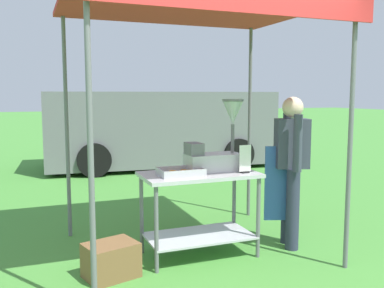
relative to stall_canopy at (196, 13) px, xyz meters
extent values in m
plane|color=#478E38|center=(-0.15, 4.76, -2.42)|extent=(70.00, 70.00, 0.00)
cylinder|color=slate|center=(-1.17, -0.90, -1.18)|extent=(0.04, 0.04, 2.49)
cylinder|color=slate|center=(1.17, -0.90, -1.18)|extent=(0.04, 0.04, 2.49)
cylinder|color=slate|center=(-1.17, 1.00, -1.18)|extent=(0.04, 0.04, 2.49)
cylinder|color=slate|center=(1.17, 1.00, -1.18)|extent=(0.04, 0.04, 2.49)
cube|color=red|center=(0.00, 0.05, 0.09)|extent=(2.54, 2.10, 0.05)
cube|color=#B7B7BC|center=(0.00, -0.10, -1.59)|extent=(1.16, 0.63, 0.04)
cube|color=#B7B7BC|center=(0.00, -0.10, -2.22)|extent=(1.07, 0.58, 0.02)
cylinder|color=slate|center=(-0.53, -0.37, -2.02)|extent=(0.04, 0.04, 0.82)
cylinder|color=slate|center=(0.53, -0.37, -2.02)|extent=(0.04, 0.04, 0.82)
cylinder|color=slate|center=(-0.53, 0.17, -2.02)|extent=(0.04, 0.04, 0.82)
cylinder|color=slate|center=(0.53, 0.17, -2.02)|extent=(0.04, 0.04, 0.82)
cube|color=#B7B7BC|center=(-0.22, -0.15, -1.57)|extent=(0.43, 0.29, 0.01)
cube|color=#B7B7BC|center=(-0.22, -0.29, -1.53)|extent=(0.43, 0.01, 0.06)
cube|color=#B7B7BC|center=(-0.22, -0.02, -1.53)|extent=(0.43, 0.01, 0.06)
cube|color=#B7B7BC|center=(-0.42, -0.15, -1.53)|extent=(0.01, 0.29, 0.06)
cube|color=#B7B7BC|center=(-0.01, -0.15, -1.53)|extent=(0.01, 0.29, 0.06)
torus|color=gold|center=(-0.22, -0.21, -1.55)|extent=(0.10, 0.10, 0.03)
torus|color=gold|center=(-0.16, -0.08, -1.55)|extent=(0.12, 0.12, 0.03)
torus|color=gold|center=(-0.15, -0.18, -1.55)|extent=(0.09, 0.09, 0.03)
torus|color=gold|center=(-0.35, -0.19, -1.55)|extent=(0.11, 0.11, 0.03)
torus|color=gold|center=(-0.27, -0.08, -1.55)|extent=(0.11, 0.11, 0.03)
torus|color=gold|center=(-0.09, -0.11, -1.55)|extent=(0.09, 0.09, 0.03)
torus|color=gold|center=(-0.07, -0.21, -1.55)|extent=(0.12, 0.12, 0.03)
cube|color=#B7B7BC|center=(0.17, -0.05, -1.48)|extent=(0.56, 0.28, 0.18)
cube|color=slate|center=(-0.04, -0.05, -1.33)|extent=(0.14, 0.22, 0.12)
cylinder|color=slate|center=(0.39, -0.05, -1.25)|extent=(0.04, 0.04, 0.30)
cone|color=#B7B7BC|center=(0.39, -0.05, -0.98)|extent=(0.21, 0.21, 0.23)
cylinder|color=slate|center=(0.39, -0.05, -0.85)|extent=(0.22, 0.22, 0.02)
cube|color=black|center=(0.43, -0.26, -1.56)|extent=(0.08, 0.05, 0.02)
cube|color=white|center=(0.43, -0.26, -1.42)|extent=(0.13, 0.01, 0.26)
cylinder|color=#2D3347|center=(0.98, -0.30, -1.99)|extent=(0.14, 0.14, 0.86)
cylinder|color=#2D3347|center=(1.05, -0.12, -1.99)|extent=(0.14, 0.14, 0.86)
cube|color=#383D4C|center=(1.01, -0.21, -1.30)|extent=(0.39, 0.32, 0.52)
cube|color=#335BA3|center=(0.90, -0.17, -1.74)|extent=(0.31, 0.13, 0.80)
cylinder|color=#383D4C|center=(0.94, -0.42, -1.28)|extent=(0.11, 0.11, 0.58)
cylinder|color=#383D4C|center=(1.09, 0.00, -1.28)|extent=(0.11, 0.11, 0.58)
sphere|color=beige|center=(1.01, -0.21, -0.92)|extent=(0.22, 0.22, 0.22)
cube|color=brown|center=(-0.94, -0.31, -2.27)|extent=(0.52, 0.45, 0.31)
cube|color=slate|center=(1.24, 5.32, -1.53)|extent=(5.12, 2.31, 1.60)
cube|color=#1E2833|center=(-0.69, 5.48, -1.13)|extent=(0.24, 1.62, 0.70)
cylinder|color=black|center=(-0.38, 4.52, -2.08)|extent=(0.70, 0.30, 0.68)
cylinder|color=black|center=(-0.22, 6.37, -2.08)|extent=(0.70, 0.30, 0.68)
cylinder|color=black|center=(2.70, 4.26, -2.08)|extent=(0.70, 0.30, 0.68)
cylinder|color=black|center=(2.86, 6.11, -2.08)|extent=(0.70, 0.30, 0.68)
camera|label=1|loc=(-1.59, -3.98, -0.79)|focal=39.81mm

